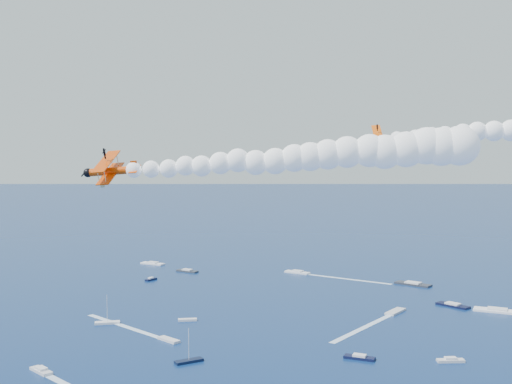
% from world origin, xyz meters
% --- Properties ---
extents(biplane_lead, '(7.79, 9.32, 7.03)m').
position_xyz_m(biplane_lead, '(13.84, 28.87, 56.35)').
color(biplane_lead, '#E85204').
extents(biplane_trail, '(10.26, 12.20, 8.81)m').
position_xyz_m(biplane_trail, '(-21.15, 0.86, 51.50)').
color(biplane_trail, '#DF4204').
extents(smoke_trail_trail, '(53.48, 27.18, 9.53)m').
position_xyz_m(smoke_trail_trail, '(4.57, 6.79, 53.48)').
color(smoke_trail_trail, white).
extents(spectator_boats, '(227.11, 182.65, 0.70)m').
position_xyz_m(spectator_boats, '(-9.46, 124.34, 0.35)').
color(spectator_boats, silver).
rests_on(spectator_boats, ground).
extents(boat_wakes, '(94.75, 163.77, 0.04)m').
position_xyz_m(boat_wakes, '(-36.51, 109.31, 0.03)').
color(boat_wakes, white).
rests_on(boat_wakes, ground).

